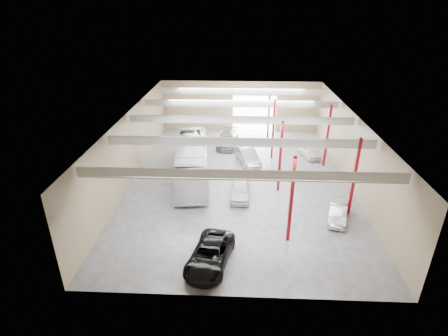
# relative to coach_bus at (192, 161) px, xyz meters

# --- Properties ---
(depot_shell) EXTENTS (22.12, 32.12, 7.06)m
(depot_shell) POSITION_rel_coach_bus_xyz_m (5.07, -0.02, 3.11)
(depot_shell) COLOR #4B4B50
(depot_shell) RESTS_ON ground
(coach_bus) EXTENTS (4.61, 13.63, 3.72)m
(coach_bus) POSITION_rel_coach_bus_xyz_m (0.00, 0.00, 0.00)
(coach_bus) COLOR silver
(coach_bus) RESTS_ON ground
(black_sedan) EXTENTS (3.63, 5.97, 1.55)m
(black_sedan) POSITION_rel_coach_bus_xyz_m (2.97, -13.51, -1.09)
(black_sedan) COLOR black
(black_sedan) RESTS_ON ground
(car_row_a) EXTENTS (1.94, 4.55, 1.53)m
(car_row_a) POSITION_rel_coach_bus_xyz_m (5.02, -3.98, -1.10)
(car_row_a) COLOR silver
(car_row_a) RESTS_ON ground
(car_row_b) EXTENTS (3.28, 5.43, 1.69)m
(car_row_b) POSITION_rel_coach_bus_xyz_m (5.81, 3.99, -1.02)
(car_row_b) COLOR #9FA0A4
(car_row_b) RESTS_ON ground
(car_row_c) EXTENTS (2.87, 5.90, 1.65)m
(car_row_c) POSITION_rel_coach_bus_xyz_m (3.38, 9.19, -1.03)
(car_row_c) COLOR slate
(car_row_c) RESTS_ON ground
(car_right_near) EXTENTS (2.48, 4.25, 1.32)m
(car_right_near) POSITION_rel_coach_bus_xyz_m (13.24, -7.49, -1.20)
(car_right_near) COLOR #B5B6BA
(car_right_near) RESTS_ON ground
(car_right_far) EXTENTS (2.51, 4.17, 1.33)m
(car_right_far) POSITION_rel_coach_bus_xyz_m (13.24, 6.01, -1.20)
(car_right_far) COLOR silver
(car_right_far) RESTS_ON ground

